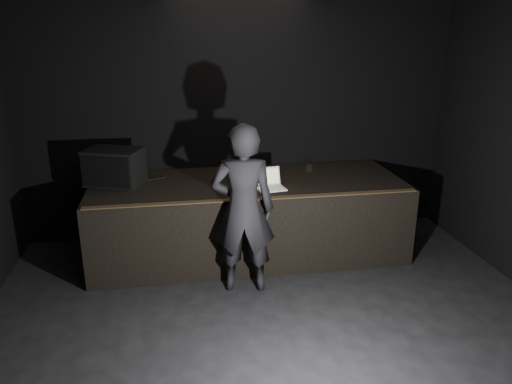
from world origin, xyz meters
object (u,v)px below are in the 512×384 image
object	(u,v)px
stage_monitor	(114,167)
person	(243,210)
laptop	(269,183)
stage_riser	(248,217)
beer_can	(222,190)

from	to	relation	value
stage_monitor	person	world-z (taller)	person
stage_monitor	person	distance (m)	1.87
stage_monitor	laptop	distance (m)	1.96
laptop	stage_monitor	bearing A→B (deg)	156.27
stage_riser	person	distance (m)	1.08
beer_can	person	size ratio (longest dim) A/B	0.07
stage_monitor	laptop	xyz separation A→B (m)	(1.89, -0.49, -0.16)
stage_riser	stage_monitor	bearing A→B (deg)	174.43
laptop	beer_can	size ratio (longest dim) A/B	2.75
beer_can	person	world-z (taller)	person
stage_riser	stage_monitor	size ratio (longest dim) A/B	5.03
stage_monitor	beer_can	world-z (taller)	stage_monitor
stage_monitor	person	xyz separation A→B (m)	(1.48, -1.11, -0.25)
person	stage_monitor	bearing A→B (deg)	-30.08
stage_riser	beer_can	bearing A→B (deg)	-127.50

